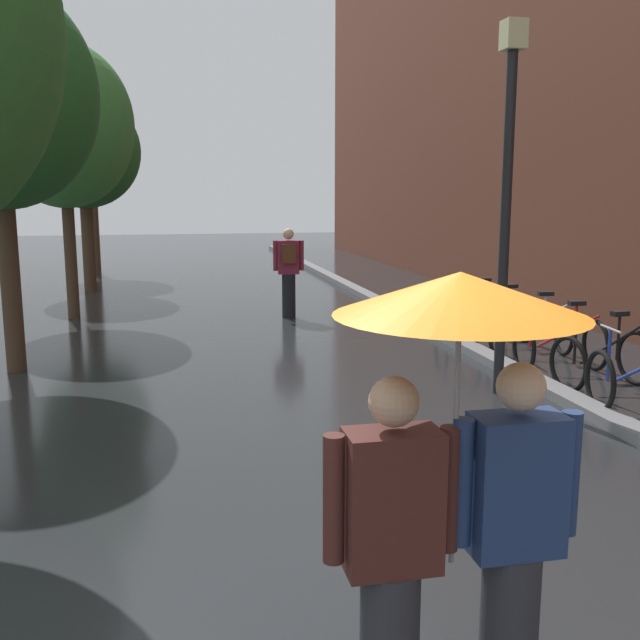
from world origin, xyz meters
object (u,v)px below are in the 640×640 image
Objects in this scene: street_tree_2 at (63,126)px; street_tree_3 at (83,152)px; parked_bicycle_3 at (560,344)px; parked_bicycle_4 at (530,331)px; parked_bicycle_5 at (498,321)px; couple_under_umbrella at (456,444)px; parked_bicycle_6 at (472,312)px; pedestrian_walking_midground at (289,271)px; street_lamp_post at (507,183)px; parked_bicycle_2 at (603,359)px; street_tree_4 at (88,128)px.

street_tree_3 is at bearing 91.35° from street_tree_2.
parked_bicycle_3 and parked_bicycle_4 have the same top height.
couple_under_umbrella is at bearing -117.06° from parked_bicycle_5.
pedestrian_walking_midground is (-2.79, 2.26, 0.54)m from parked_bicycle_6.
pedestrian_walking_midground is (-2.94, 4.02, 0.54)m from parked_bicycle_4.
street_lamp_post is at bearing -49.10° from street_tree_2.
parked_bicycle_6 is (6.85, -3.01, -3.22)m from street_tree_2.
parked_bicycle_2 is 0.56× the size of couple_under_umbrella.
parked_bicycle_3 and parked_bicycle_6 have the same top height.
street_lamp_post is (-1.28, -0.82, 2.12)m from parked_bicycle_3.
parked_bicycle_3 is (7.28, -13.82, -3.87)m from street_tree_4.
street_tree_4 is 5.10× the size of parked_bicycle_6.
street_tree_3 is 12.44m from parked_bicycle_3.
parked_bicycle_3 is 1.78m from parked_bicycle_5.
street_tree_3 is 11.75m from parked_bicycle_4.
parked_bicycle_3 is 7.15m from couple_under_umbrella.
parked_bicycle_3 is 0.98× the size of parked_bicycle_5.
parked_bicycle_2 and parked_bicycle_6 have the same top height.
parked_bicycle_4 is (7.10, -8.88, -2.98)m from street_tree_3.
street_tree_2 is 10.15m from parked_bicycle_2.
street_tree_3 is 2.29× the size of couple_under_umbrella.
street_tree_3 is 4.18× the size of parked_bicycle_6.
street_tree_2 is 12.17m from couple_under_umbrella.
parked_bicycle_2 is at bearing -90.24° from parked_bicycle_4.
pedestrian_walking_midground is at bearing 120.13° from parked_bicycle_3.
couple_under_umbrella is at bearing -128.91° from parked_bicycle_2.
parked_bicycle_6 is 9.46m from couple_under_umbrella.
street_tree_2 is at bearing 136.61° from parked_bicycle_2.
parked_bicycle_2 is 0.27× the size of street_lamp_post.
street_tree_2 is 4.40× the size of parked_bicycle_4.
pedestrian_walking_midground is (4.06, -0.75, -2.68)m from street_tree_2.
parked_bicycle_2 is 6.46m from couple_under_umbrella.
couple_under_umbrella is (3.32, -19.70, -2.90)m from street_tree_4.
parked_bicycle_4 is at bearing 86.26° from parked_bicycle_3.
street_tree_3 reaches higher than street_lamp_post.
street_lamp_post is at bearing -115.45° from parked_bicycle_5.
parked_bicycle_4 is at bearing -53.83° from pedestrian_walking_midground.
street_tree_3 reaches higher than parked_bicycle_4.
pedestrian_walking_midground is at bearing 140.94° from parked_bicycle_6.
street_tree_4 is 14.57m from parked_bicycle_5.
street_tree_2 reaches higher than parked_bicycle_5.
parked_bicycle_6 is (-0.05, 0.92, 0.00)m from parked_bicycle_5.
parked_bicycle_5 is at bearing 91.48° from parked_bicycle_3.
couple_under_umbrella is (-3.96, -5.88, 0.97)m from parked_bicycle_3.
parked_bicycle_4 is at bearing -51.37° from street_tree_3.
pedestrian_walking_midground reaches higher than parked_bicycle_5.
street_tree_2 is at bearing 130.90° from street_lamp_post.
street_lamp_post is at bearing -61.61° from street_tree_3.
parked_bicycle_5 is (6.89, -3.93, -3.22)m from street_tree_2.
parked_bicycle_2 is 0.91m from parked_bicycle_3.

